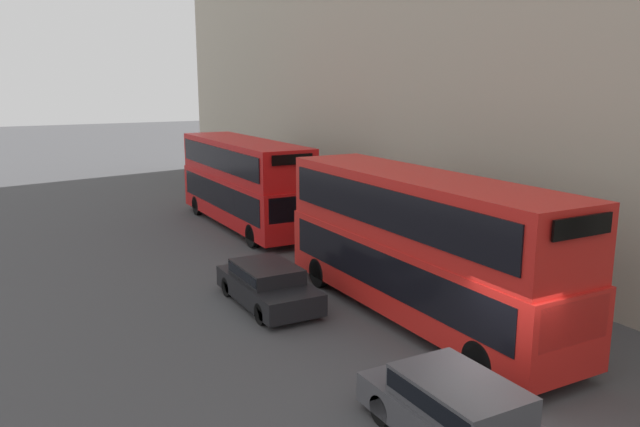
% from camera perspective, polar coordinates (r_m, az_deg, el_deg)
% --- Properties ---
extents(ground_plane, '(200.00, 200.00, 0.00)m').
position_cam_1_polar(ground_plane, '(14.75, 15.47, -16.32)').
color(ground_plane, '#424244').
extents(bus_leading, '(2.59, 11.05, 4.30)m').
position_cam_1_polar(bus_leading, '(18.28, 9.00, -2.46)').
color(bus_leading, red).
rests_on(bus_leading, ground).
extents(bus_second_in_queue, '(2.59, 10.70, 4.19)m').
position_cam_1_polar(bus_second_in_queue, '(29.96, -7.02, 3.12)').
color(bus_second_in_queue, red).
rests_on(bus_second_in_queue, ground).
extents(car_dark_sedan, '(1.84, 4.59, 1.38)m').
position_cam_1_polar(car_dark_sedan, '(12.67, 12.75, -17.38)').
color(car_dark_sedan, '#47474C').
rests_on(car_dark_sedan, ground).
extents(car_hatchback, '(1.86, 4.31, 1.29)m').
position_cam_1_polar(car_hatchback, '(19.70, -4.82, -6.39)').
color(car_hatchback, black).
rests_on(car_hatchback, ground).
extents(pedestrian, '(0.36, 0.36, 1.69)m').
position_cam_1_polar(pedestrian, '(31.14, -2.45, 0.66)').
color(pedestrian, '#26262D').
rests_on(pedestrian, ground).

